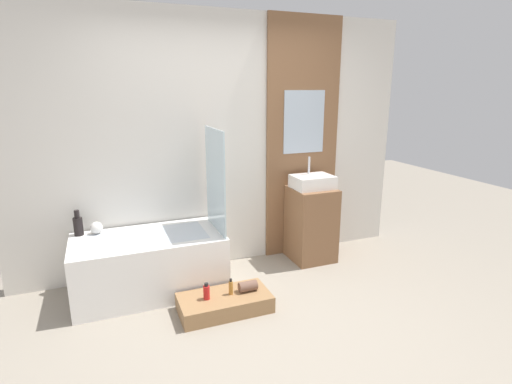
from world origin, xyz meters
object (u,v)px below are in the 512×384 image
object	(u,v)px
bathtub	(150,264)
vase_tall_dark	(78,225)
wooden_step_bench	(225,303)
vase_round_light	(96,228)
sink	(313,182)
bottle_soap_secondary	(231,287)
bottle_soap_primary	(207,292)

from	to	relation	value
bathtub	vase_tall_dark	bearing A→B (deg)	155.38
wooden_step_bench	vase_tall_dark	xyz separation A→B (m)	(-1.13, 0.85, 0.57)
vase_tall_dark	vase_round_light	distance (m)	0.16
bathtub	sink	bearing A→B (deg)	3.47
sink	vase_round_light	world-z (taller)	sink
bathtub	wooden_step_bench	size ratio (longest dim) A/B	1.73
wooden_step_bench	bottle_soap_secondary	xyz separation A→B (m)	(0.06, 0.00, 0.14)
bathtub	wooden_step_bench	bearing A→B (deg)	-47.13
wooden_step_bench	bottle_soap_primary	size ratio (longest dim) A/B	5.40
wooden_step_bench	vase_tall_dark	distance (m)	1.52
wooden_step_bench	vase_tall_dark	world-z (taller)	vase_tall_dark
wooden_step_bench	bottle_soap_primary	bearing A→B (deg)	180.00
bottle_soap_secondary	bathtub	bearing A→B (deg)	135.79
sink	vase_round_light	size ratio (longest dim) A/B	3.78
vase_tall_dark	bottle_soap_primary	world-z (taller)	vase_tall_dark
bottle_soap_primary	wooden_step_bench	bearing A→B (deg)	0.00
vase_round_light	wooden_step_bench	bearing A→B (deg)	-40.68
wooden_step_bench	bottle_soap_secondary	size ratio (longest dim) A/B	5.39
wooden_step_bench	bathtub	bearing A→B (deg)	132.87
wooden_step_bench	bottle_soap_primary	world-z (taller)	bottle_soap_primary
vase_tall_dark	vase_round_light	world-z (taller)	vase_tall_dark
sink	bathtub	bearing A→B (deg)	-176.53
wooden_step_bench	bottle_soap_primary	distance (m)	0.21
vase_tall_dark	bottle_soap_secondary	bearing A→B (deg)	-35.75
bottle_soap_primary	bottle_soap_secondary	xyz separation A→B (m)	(0.21, 0.00, 0.00)
bottle_soap_secondary	bottle_soap_primary	bearing A→B (deg)	180.00
sink	bottle_soap_secondary	bearing A→B (deg)	-149.14
sink	bottle_soap_secondary	distance (m)	1.51
vase_tall_dark	bottle_soap_secondary	size ratio (longest dim) A/B	1.66
wooden_step_bench	vase_round_light	size ratio (longest dim) A/B	6.89
bathtub	vase_round_light	size ratio (longest dim) A/B	11.91
bottle_soap_primary	vase_round_light	bearing A→B (deg)	134.35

